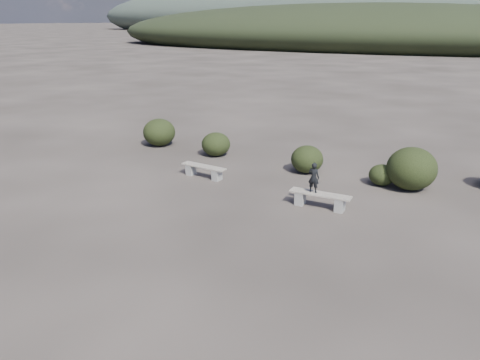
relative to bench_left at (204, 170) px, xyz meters
The scene contains 9 objects.
ground 6.87m from the bench_left, 59.38° to the right, with size 1200.00×1200.00×0.00m, color #2C2522.
bench_left is the anchor object (origin of this frame).
bench_right 4.82m from the bench_left, ahead, with size 1.92×0.47×0.48m.
seated_person 4.64m from the bench_left, ahead, with size 0.35×0.23×0.95m, color black.
shrub_a 2.96m from the bench_left, 113.06° to the left, with size 1.23×1.23×1.01m, color black.
shrub_b 3.94m from the bench_left, 37.94° to the left, with size 1.22×1.22×1.05m, color black.
shrub_c 6.40m from the bench_left, 21.63° to the left, with size 0.93×0.93×0.74m, color black.
shrub_d 7.32m from the bench_left, 19.33° to the left, with size 1.68×1.68×1.47m, color black.
shrub_f 5.23m from the bench_left, 146.30° to the left, with size 1.47×1.47×1.25m, color black.
Camera 1 is at (5.67, -7.78, 5.55)m, focal length 35.00 mm.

